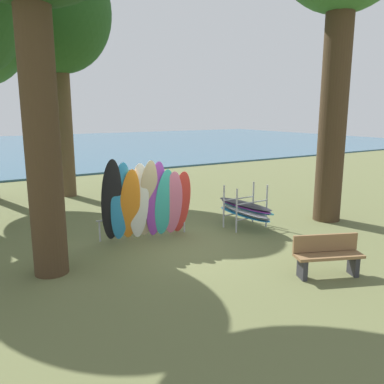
{
  "coord_description": "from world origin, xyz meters",
  "views": [
    {
      "loc": [
        -4.67,
        -8.45,
        3.35
      ],
      "look_at": [
        1.07,
        0.85,
        1.1
      ],
      "focal_mm": 37.18,
      "sensor_mm": 36.0,
      "label": 1
    }
  ],
  "objects": [
    {
      "name": "lake_water",
      "position": [
        0.0,
        29.96,
        0.05
      ],
      "size": [
        80.0,
        36.0,
        0.1
      ],
      "primitive_type": "cube",
      "color": "#38607A",
      "rests_on": "ground"
    },
    {
      "name": "tree_mid_behind",
      "position": [
        -0.68,
        7.31,
        6.8
      ],
      "size": [
        3.83,
        3.83,
        9.1
      ],
      "color": "brown",
      "rests_on": "ground"
    },
    {
      "name": "ground_plane",
      "position": [
        0.0,
        0.0,
        0.0
      ],
      "size": [
        80.0,
        80.0,
        0.0
      ],
      "primitive_type": "plane",
      "color": "#60663D"
    },
    {
      "name": "board_storage_rack",
      "position": [
        2.5,
        0.26,
        0.55
      ],
      "size": [
        1.15,
        2.13,
        1.25
      ],
      "color": "#9EA0A5",
      "rests_on": "ground"
    },
    {
      "name": "park_bench",
      "position": [
        1.74,
        -3.35,
        0.45
      ],
      "size": [
        1.45,
        0.92,
        0.85
      ],
      "color": "#2D2D33",
      "rests_on": "ground"
    },
    {
      "name": "leaning_board_pile",
      "position": [
        -0.42,
        0.71,
        1.01
      ],
      "size": [
        2.53,
        1.11,
        2.24
      ],
      "color": "black",
      "rests_on": "ground"
    }
  ]
}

